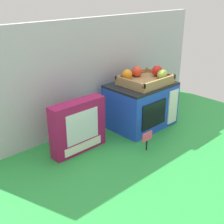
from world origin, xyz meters
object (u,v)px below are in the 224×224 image
(cookie_set_box, at_px, (78,127))
(price_sign, at_px, (147,138))
(food_groups_crate, at_px, (146,78))
(toy_microwave, at_px, (141,105))

(cookie_set_box, bearing_deg, price_sign, -43.53)
(food_groups_crate, distance_m, price_sign, 0.39)
(food_groups_crate, xyz_separation_m, price_sign, (-0.23, -0.22, -0.22))
(food_groups_crate, relative_size, price_sign, 2.71)
(toy_microwave, xyz_separation_m, cookie_set_box, (-0.45, 0.01, 0.00))
(toy_microwave, bearing_deg, food_groups_crate, -8.19)
(toy_microwave, bearing_deg, price_sign, -131.92)
(food_groups_crate, relative_size, cookie_set_box, 0.92)
(toy_microwave, height_order, food_groups_crate, food_groups_crate)
(toy_microwave, height_order, cookie_set_box, cookie_set_box)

